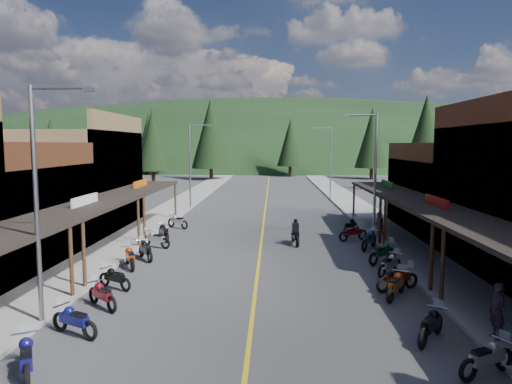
# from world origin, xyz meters

# --- Properties ---
(ground) EXTENTS (220.00, 220.00, 0.00)m
(ground) POSITION_xyz_m (0.00, 0.00, 0.00)
(ground) COLOR #38383A
(ground) RESTS_ON ground
(centerline) EXTENTS (0.15, 90.00, 0.01)m
(centerline) POSITION_xyz_m (0.00, 20.00, 0.01)
(centerline) COLOR gold
(centerline) RESTS_ON ground
(sidewalk_west) EXTENTS (3.40, 94.00, 0.15)m
(sidewalk_west) POSITION_xyz_m (-8.70, 20.00, 0.07)
(sidewalk_west) COLOR gray
(sidewalk_west) RESTS_ON ground
(sidewalk_east) EXTENTS (3.40, 94.00, 0.15)m
(sidewalk_east) POSITION_xyz_m (8.70, 20.00, 0.07)
(sidewalk_east) COLOR gray
(sidewalk_east) RESTS_ON ground
(shop_west_3) EXTENTS (10.90, 10.20, 8.20)m
(shop_west_3) POSITION_xyz_m (-13.78, 11.30, 3.52)
(shop_west_3) COLOR brown
(shop_west_3) RESTS_ON ground
(shop_east_3) EXTENTS (10.90, 10.20, 6.20)m
(shop_east_3) POSITION_xyz_m (13.75, 11.30, 2.53)
(shop_east_3) COLOR #4C2D16
(shop_east_3) RESTS_ON ground
(streetlight_0) EXTENTS (2.16, 0.18, 8.00)m
(streetlight_0) POSITION_xyz_m (-6.95, -6.00, 4.46)
(streetlight_0) COLOR gray
(streetlight_0) RESTS_ON ground
(streetlight_1) EXTENTS (2.16, 0.18, 8.00)m
(streetlight_1) POSITION_xyz_m (-6.95, 22.00, 4.46)
(streetlight_1) COLOR gray
(streetlight_1) RESTS_ON ground
(streetlight_2) EXTENTS (2.16, 0.18, 8.00)m
(streetlight_2) POSITION_xyz_m (6.95, 8.00, 4.46)
(streetlight_2) COLOR gray
(streetlight_2) RESTS_ON ground
(streetlight_3) EXTENTS (2.16, 0.18, 8.00)m
(streetlight_3) POSITION_xyz_m (6.95, 30.00, 4.46)
(streetlight_3) COLOR gray
(streetlight_3) RESTS_ON ground
(ridge_hill) EXTENTS (310.00, 140.00, 60.00)m
(ridge_hill) POSITION_xyz_m (0.00, 135.00, 0.00)
(ridge_hill) COLOR black
(ridge_hill) RESTS_ON ground
(pine_0) EXTENTS (5.04, 5.04, 11.00)m
(pine_0) POSITION_xyz_m (-40.00, 62.00, 6.48)
(pine_0) COLOR black
(pine_0) RESTS_ON ground
(pine_1) EXTENTS (5.88, 5.88, 12.50)m
(pine_1) POSITION_xyz_m (-24.00, 70.00, 7.24)
(pine_1) COLOR black
(pine_1) RESTS_ON ground
(pine_2) EXTENTS (6.72, 6.72, 14.00)m
(pine_2) POSITION_xyz_m (-10.00, 58.00, 7.99)
(pine_2) COLOR black
(pine_2) RESTS_ON ground
(pine_3) EXTENTS (5.04, 5.04, 11.00)m
(pine_3) POSITION_xyz_m (4.00, 66.00, 6.48)
(pine_3) COLOR black
(pine_3) RESTS_ON ground
(pine_4) EXTENTS (5.88, 5.88, 12.50)m
(pine_4) POSITION_xyz_m (18.00, 60.00, 7.24)
(pine_4) COLOR black
(pine_4) RESTS_ON ground
(pine_5) EXTENTS (6.72, 6.72, 14.00)m
(pine_5) POSITION_xyz_m (34.00, 72.00, 7.99)
(pine_5) COLOR black
(pine_5) RESTS_ON ground
(pine_7) EXTENTS (5.88, 5.88, 12.50)m
(pine_7) POSITION_xyz_m (-32.00, 76.00, 7.24)
(pine_7) COLOR black
(pine_7) RESTS_ON ground
(pine_8) EXTENTS (4.48, 4.48, 10.00)m
(pine_8) POSITION_xyz_m (-22.00, 40.00, 5.98)
(pine_8) COLOR black
(pine_8) RESTS_ON ground
(pine_9) EXTENTS (4.93, 4.93, 10.80)m
(pine_9) POSITION_xyz_m (24.00, 45.00, 6.38)
(pine_9) COLOR black
(pine_9) RESTS_ON ground
(pine_10) EXTENTS (5.38, 5.38, 11.60)m
(pine_10) POSITION_xyz_m (-18.00, 50.00, 6.78)
(pine_10) COLOR black
(pine_10) RESTS_ON ground
(pine_11) EXTENTS (5.82, 5.82, 12.40)m
(pine_11) POSITION_xyz_m (20.00, 38.00, 7.19)
(pine_11) COLOR black
(pine_11) RESTS_ON ground
(bike_west_4) EXTENTS (1.65, 2.20, 1.21)m
(bike_west_4) POSITION_xyz_m (-5.71, -9.47, 0.61)
(bike_west_4) COLOR navy
(bike_west_4) RESTS_ON ground
(bike_west_5) EXTENTS (2.07, 1.51, 1.14)m
(bike_west_5) POSITION_xyz_m (-5.60, -6.85, 0.57)
(bike_west_5) COLOR navy
(bike_west_5) RESTS_ON ground
(bike_west_6) EXTENTS (1.90, 1.82, 1.13)m
(bike_west_6) POSITION_xyz_m (-5.63, -4.37, 0.56)
(bike_west_6) COLOR maroon
(bike_west_6) RESTS_ON ground
(bike_west_7) EXTENTS (1.91, 1.47, 1.06)m
(bike_west_7) POSITION_xyz_m (-5.95, -2.12, 0.53)
(bike_west_7) COLOR black
(bike_west_7) RESTS_ON ground
(bike_west_8) EXTENTS (1.55, 2.18, 1.20)m
(bike_west_8) POSITION_xyz_m (-6.35, 1.20, 0.60)
(bike_west_8) COLOR #AB370C
(bike_west_8) RESTS_ON ground
(bike_west_9) EXTENTS (1.67, 2.07, 1.16)m
(bike_west_9) POSITION_xyz_m (-6.02, 2.81, 0.58)
(bike_west_9) COLOR black
(bike_west_9) RESTS_ON ground
(bike_west_10) EXTENTS (2.16, 1.52, 1.18)m
(bike_west_10) POSITION_xyz_m (-6.22, 5.63, 0.59)
(bike_west_10) COLOR gray
(bike_west_10) RESTS_ON ground
(bike_west_11) EXTENTS (1.64, 2.22, 1.22)m
(bike_west_11) POSITION_xyz_m (-6.22, 7.68, 0.61)
(bike_west_11) COLOR black
(bike_west_11) RESTS_ON ground
(bike_west_12) EXTENTS (2.02, 1.75, 1.15)m
(bike_west_12) POSITION_xyz_m (-6.21, 11.91, 0.58)
(bike_west_12) COLOR #A7A7AD
(bike_west_12) RESTS_ON ground
(bike_east_4) EXTENTS (2.02, 1.46, 1.11)m
(bike_east_4) POSITION_xyz_m (6.37, -8.96, 0.55)
(bike_east_4) COLOR gray
(bike_east_4) RESTS_ON ground
(bike_east_5) EXTENTS (1.72, 1.99, 1.14)m
(bike_east_5) POSITION_xyz_m (5.64, -6.82, 0.57)
(bike_east_5) COLOR black
(bike_east_5) RESTS_ON ground
(bike_east_6) EXTENTS (1.68, 2.14, 1.19)m
(bike_east_6) POSITION_xyz_m (5.63, -2.82, 0.60)
(bike_east_6) COLOR #BB470D
(bike_east_6) RESTS_ON ground
(bike_east_7) EXTENTS (2.16, 1.51, 1.18)m
(bike_east_7) POSITION_xyz_m (5.93, -1.89, 0.59)
(bike_east_7) COLOR #641E0D
(bike_east_7) RESTS_ON ground
(bike_east_8) EXTENTS (1.87, 1.99, 1.17)m
(bike_east_8) POSITION_xyz_m (6.18, 0.35, 0.59)
(bike_east_8) COLOR gray
(bike_east_8) RESTS_ON ground
(bike_east_9) EXTENTS (2.09, 1.95, 1.23)m
(bike_east_9) POSITION_xyz_m (6.38, 2.53, 0.61)
(bike_east_9) COLOR #0E472A
(bike_east_9) RESTS_ON ground
(bike_east_10) EXTENTS (1.75, 2.24, 1.25)m
(bike_east_10) POSITION_xyz_m (6.35, 5.73, 0.62)
(bike_east_10) COLOR navy
(bike_east_10) RESTS_ON ground
(bike_east_11) EXTENTS (2.12, 1.52, 1.16)m
(bike_east_11) POSITION_xyz_m (5.82, 8.04, 0.58)
(bike_east_11) COLOR maroon
(bike_east_11) RESTS_ON ground
(bike_east_12) EXTENTS (1.79, 2.28, 1.27)m
(bike_east_12) POSITION_xyz_m (5.99, 10.07, 0.63)
(bike_east_12) COLOR black
(bike_east_12) RESTS_ON ground
(rider_on_bike) EXTENTS (0.97, 2.24, 1.66)m
(rider_on_bike) POSITION_xyz_m (2.10, 6.76, 0.66)
(rider_on_bike) COLOR black
(rider_on_bike) RESTS_ON ground
(pedestrian_east_a) EXTENTS (0.48, 0.68, 1.76)m
(pedestrian_east_a) POSITION_xyz_m (7.61, -6.87, 1.03)
(pedestrian_east_a) COLOR #2B1F2E
(pedestrian_east_a) RESTS_ON sidewalk_east
(pedestrian_east_b) EXTENTS (0.81, 0.52, 1.59)m
(pedestrian_east_b) POSITION_xyz_m (7.59, 8.85, 0.94)
(pedestrian_east_b) COLOR brown
(pedestrian_east_b) RESTS_ON sidewalk_east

